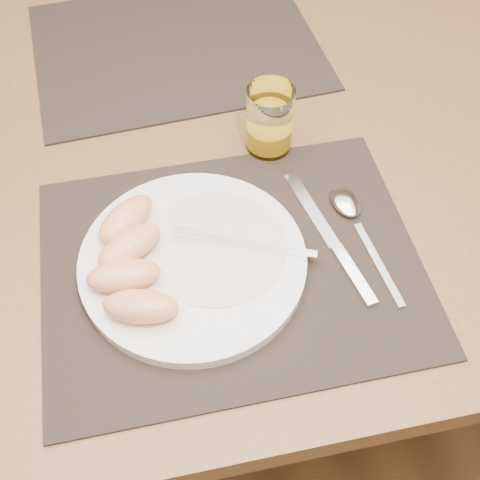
% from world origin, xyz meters
% --- Properties ---
extents(ground, '(5.00, 5.00, 0.00)m').
position_xyz_m(ground, '(0.00, 0.00, 0.00)').
color(ground, brown).
rests_on(ground, ground).
extents(table, '(1.40, 0.90, 0.75)m').
position_xyz_m(table, '(0.00, 0.00, 0.67)').
color(table, brown).
rests_on(table, ground).
extents(placemat_near, '(0.45, 0.35, 0.00)m').
position_xyz_m(placemat_near, '(0.01, -0.22, 0.75)').
color(placemat_near, '#2B211B').
rests_on(placemat_near, table).
extents(placemat_far, '(0.47, 0.38, 0.00)m').
position_xyz_m(placemat_far, '(0.01, 0.22, 0.75)').
color(placemat_far, '#2B211B').
rests_on(placemat_far, table).
extents(plate, '(0.27, 0.27, 0.02)m').
position_xyz_m(plate, '(-0.03, -0.21, 0.76)').
color(plate, white).
rests_on(plate, placemat_near).
extents(plate_dressing, '(0.17, 0.17, 0.00)m').
position_xyz_m(plate_dressing, '(-0.00, -0.20, 0.77)').
color(plate_dressing, white).
rests_on(plate_dressing, plate).
extents(fork, '(0.17, 0.08, 0.00)m').
position_xyz_m(fork, '(0.02, -0.20, 0.77)').
color(fork, silver).
rests_on(fork, plate).
extents(knife, '(0.06, 0.22, 0.01)m').
position_xyz_m(knife, '(0.14, -0.22, 0.76)').
color(knife, silver).
rests_on(knife, placemat_near).
extents(spoon, '(0.04, 0.19, 0.01)m').
position_xyz_m(spoon, '(0.18, -0.17, 0.76)').
color(spoon, silver).
rests_on(spoon, placemat_near).
extents(juice_glass, '(0.06, 0.06, 0.10)m').
position_xyz_m(juice_glass, '(0.10, -0.03, 0.80)').
color(juice_glass, white).
rests_on(juice_glass, placemat_near).
extents(grapefruit_wedges, '(0.10, 0.20, 0.03)m').
position_xyz_m(grapefruit_wedges, '(-0.10, -0.21, 0.79)').
color(grapefruit_wedges, '#F2A063').
rests_on(grapefruit_wedges, plate).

